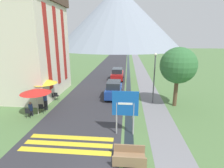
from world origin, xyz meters
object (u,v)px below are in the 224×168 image
object	(u,v)px
cafe_chair_near_left	(42,107)
streetlamp	(154,74)
cafe_chair_far_left	(52,96)
footbridge	(129,158)
cafe_chair_middle	(44,101)
person_seated_far	(31,108)
person_standing_terrace	(45,99)
cafe_chair_far_right	(56,95)
cafe_chair_nearest	(28,112)
cafe_umbrella_middle_yellow	(44,81)
road_sign	(125,107)
parked_car_near	(114,89)
hotel_building	(30,43)
cafe_umbrella_front_red	(36,91)
tree_by_path	(178,66)
parked_car_far	(117,74)

from	to	relation	value
cafe_chair_near_left	streetlamp	distance (m)	10.65
cafe_chair_far_left	footbridge	bearing A→B (deg)	-38.99
footbridge	cafe_chair_middle	size ratio (longest dim) A/B	2.00
person_seated_far	person_standing_terrace	bearing A→B (deg)	61.00
cafe_chair_far_right	cafe_chair_nearest	bearing A→B (deg)	-94.76
cafe_chair_nearest	cafe_chair_far_left	distance (m)	3.92
cafe_umbrella_middle_yellow	person_seated_far	world-z (taller)	cafe_umbrella_middle_yellow
road_sign	cafe_umbrella_middle_yellow	distance (m)	9.21
parked_car_near	person_seated_far	distance (m)	8.27
footbridge	hotel_building	bearing A→B (deg)	135.42
hotel_building	person_seated_far	world-z (taller)	hotel_building
cafe_chair_middle	person_standing_terrace	distance (m)	1.09
hotel_building	cafe_chair_far_left	size ratio (longest dim) A/B	12.50
footbridge	cafe_umbrella_middle_yellow	distance (m)	11.27
cafe_chair_middle	person_seated_far	size ratio (longest dim) A/B	0.70
hotel_building	person_standing_terrace	xyz separation A→B (m)	(3.21, -4.34, -4.71)
footbridge	streetlamp	size ratio (longest dim) A/B	0.35
cafe_chair_nearest	cafe_umbrella_front_red	xyz separation A→B (m)	(0.42, 0.71, 1.57)
cafe_chair_nearest	tree_by_path	world-z (taller)	tree_by_path
road_sign	tree_by_path	bearing A→B (deg)	49.87
road_sign	cafe_chair_nearest	xyz separation A→B (m)	(-7.76, 1.75, -1.43)
cafe_chair_near_left	parked_car_far	bearing A→B (deg)	50.93
cafe_chair_near_left	cafe_chair_middle	xyz separation A→B (m)	(-0.48, 1.48, 0.00)
person_standing_terrace	streetlamp	world-z (taller)	streetlamp
road_sign	parked_car_near	distance (m)	7.50
person_standing_terrace	tree_by_path	xyz separation A→B (m)	(11.74, 2.09, 2.80)
road_sign	person_seated_far	xyz separation A→B (m)	(-7.79, 2.17, -1.26)
footbridge	tree_by_path	world-z (taller)	tree_by_path
cafe_chair_far_right	streetlamp	xyz separation A→B (m)	(9.83, 0.19, 2.41)
parked_car_far	tree_by_path	world-z (taller)	tree_by_path
footbridge	cafe_chair_near_left	distance (m)	9.19
cafe_chair_middle	cafe_umbrella_middle_yellow	distance (m)	1.91
person_seated_far	tree_by_path	distance (m)	13.25
road_sign	tree_by_path	size ratio (longest dim) A/B	0.55
parked_car_far	cafe_chair_nearest	world-z (taller)	parked_car_far
cafe_chair_far_right	cafe_umbrella_middle_yellow	xyz separation A→B (m)	(-0.63, -0.99, 1.78)
person_seated_far	cafe_chair_far_right	bearing A→B (deg)	80.41
parked_car_near	cafe_chair_middle	bearing A→B (deg)	-153.80
parked_car_far	cafe_chair_middle	world-z (taller)	parked_car_far
parked_car_near	cafe_chair_middle	distance (m)	7.05
hotel_building	cafe_chair_middle	size ratio (longest dim) A/B	12.50
cafe_umbrella_middle_yellow	person_standing_terrace	distance (m)	2.07
parked_car_near	road_sign	bearing A→B (deg)	-79.82
footbridge	streetlamp	bearing A→B (deg)	74.83
cafe_chair_near_left	streetlamp	size ratio (longest dim) A/B	0.17
hotel_building	cafe_umbrella_front_red	bearing A→B (deg)	-60.74
cafe_chair_far_right	streetlamp	distance (m)	10.12
cafe_chair_near_left	tree_by_path	distance (m)	12.55
cafe_chair_nearest	cafe_umbrella_middle_yellow	bearing A→B (deg)	94.98
parked_car_far	tree_by_path	bearing A→B (deg)	-58.37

